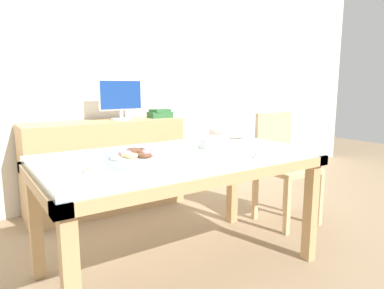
# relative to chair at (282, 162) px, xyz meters

# --- Properties ---
(ground_plane) EXTENTS (12.00, 12.00, 0.00)m
(ground_plane) POSITION_rel_chair_xyz_m (-1.17, -0.20, -0.52)
(ground_plane) COLOR #997F60
(wall_back) EXTENTS (8.00, 0.10, 2.60)m
(wall_back) POSITION_rel_chair_xyz_m (-1.17, 1.41, 0.78)
(wall_back) COLOR silver
(wall_back) RESTS_ON ground
(dining_table) EXTENTS (1.69, 0.92, 0.76)m
(dining_table) POSITION_rel_chair_xyz_m (-1.17, -0.20, 0.15)
(dining_table) COLOR silver
(dining_table) RESTS_ON ground
(chair) EXTENTS (0.45, 0.45, 0.94)m
(chair) POSITION_rel_chair_xyz_m (0.00, 0.00, 0.00)
(chair) COLOR #D1B284
(chair) RESTS_ON ground
(sideboard) EXTENTS (1.45, 0.44, 0.85)m
(sideboard) POSITION_rel_chair_xyz_m (-1.17, 1.11, -0.10)
(sideboard) COLOR tan
(sideboard) RESTS_ON ground
(computer_monitor) EXTENTS (0.42, 0.20, 0.38)m
(computer_monitor) POSITION_rel_chair_xyz_m (-1.00, 1.11, 0.52)
(computer_monitor) COLOR silver
(computer_monitor) RESTS_ON sideboard
(book_stack) EXTENTS (0.23, 0.17, 0.09)m
(book_stack) POSITION_rel_chair_xyz_m (-0.58, 1.11, 0.37)
(book_stack) COLOR #2D6638
(book_stack) RESTS_ON sideboard
(cake_chocolate_round) EXTENTS (0.29, 0.29, 0.09)m
(cake_chocolate_round) POSITION_rel_chair_xyz_m (-0.55, 0.09, 0.28)
(cake_chocolate_round) COLOR white
(cake_chocolate_round) RESTS_ON dining_table
(pastry_platter) EXTENTS (0.31, 0.31, 0.04)m
(pastry_platter) POSITION_rel_chair_xyz_m (-1.44, -0.18, 0.25)
(pastry_platter) COLOR white
(pastry_platter) RESTS_ON dining_table
(plate_stack) EXTENTS (0.21, 0.21, 0.07)m
(plate_stack) POSITION_rel_chair_xyz_m (-0.88, -0.17, 0.27)
(plate_stack) COLOR white
(plate_stack) RESTS_ON dining_table
(tealight_near_cakes) EXTENTS (0.04, 0.04, 0.04)m
(tealight_near_cakes) POSITION_rel_chair_xyz_m (-1.79, -0.37, 0.25)
(tealight_near_cakes) COLOR silver
(tealight_near_cakes) RESTS_ON dining_table
(tealight_right_edge) EXTENTS (0.04, 0.04, 0.04)m
(tealight_right_edge) POSITION_rel_chair_xyz_m (-1.04, -0.03, 0.25)
(tealight_right_edge) COLOR silver
(tealight_right_edge) RESTS_ON dining_table
(tealight_centre) EXTENTS (0.04, 0.04, 0.04)m
(tealight_centre) POSITION_rel_chair_xyz_m (-0.88, -0.57, 0.25)
(tealight_centre) COLOR silver
(tealight_centre) RESTS_ON dining_table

